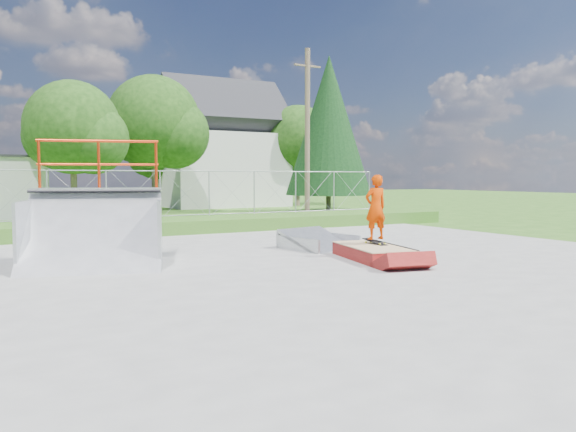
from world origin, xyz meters
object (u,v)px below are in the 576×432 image
grind_box (372,253)px  quarter_pipe (93,203)px  flat_bank_ramp (319,240)px  skater (376,210)px

grind_box → quarter_pipe: (-6.19, 2.12, 1.29)m
grind_box → flat_bank_ramp: (-0.04, 2.39, 0.08)m
grind_box → flat_bank_ramp: 2.39m
flat_bank_ramp → skater: skater is taller
skater → flat_bank_ramp: bearing=-77.6°
flat_bank_ramp → skater: size_ratio=1.10×
grind_box → skater: 1.10m
quarter_pipe → flat_bank_ramp: quarter_pipe is taller
quarter_pipe → flat_bank_ramp: size_ratio=1.65×
quarter_pipe → flat_bank_ramp: 6.27m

